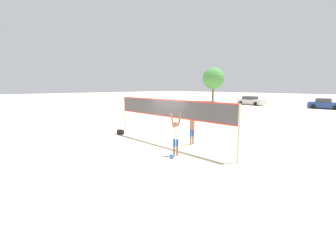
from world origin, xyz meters
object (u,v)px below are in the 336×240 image
Objects in this scene: volleyball_net at (168,111)px; volleyball at (172,156)px; player_spiker at (176,134)px; player_blocker at (192,125)px; gear_bag at (120,132)px; tree_left_cluster at (213,78)px; parked_car_near at (325,104)px; parked_car_mid at (251,101)px.

volleyball_net is 2.97m from volleyball.
player_spiker is 9.40× the size of volleyball.
player_blocker reaches higher than volleyball.
player_blocker reaches higher than gear_bag.
volleyball is at bearing -58.04° from tree_left_cluster.
tree_left_cluster is (-20.91, 33.52, 4.73)m from volleyball.
tree_left_cluster reaches higher than volleyball.
tree_left_cluster is at bearing 120.81° from volleyball_net.
volleyball_net is 4.09× the size of player_blocker.
volleyball is 39.79m from tree_left_cluster.
parked_car_near is at bearing 90.73° from volleyball.
tree_left_cluster is (-14.90, 32.38, 4.69)m from gear_bag.
gear_bag is 30.74m from parked_car_near.
parked_car_near reaches higher than gear_bag.
volleyball_net reaches higher than player_blocker.
volleyball_net is at bearing 140.08° from volleyball.
volleyball_net is at bearing 5.46° from gear_bag.
volleyball_net is 29.88m from parked_car_near.
parked_car_mid is (-5.00, 29.41, 0.52)m from gear_bag.
parked_car_mid is 0.69× the size of tree_left_cluster.
parked_car_near is at bearing 178.97° from player_blocker.
player_blocker is at bearing 110.34° from volleyball.
player_spiker is 2.26m from player_blocker.
volleyball_net is 39.58× the size of volleyball.
volleyball_net is 4.21× the size of player_spiker.
player_spiker is at bearing 20.62° from player_blocker.
player_spiker reaches higher than gear_bag.
volleyball is 31.37m from parked_car_near.
volleyball is (0.13, -0.37, -0.94)m from player_spiker.
player_blocker is 28.89m from parked_car_near.
player_blocker is 0.42× the size of parked_car_mid.
volleyball is (1.84, -1.54, -1.76)m from volleyball_net.
parked_car_mid is at bearing 19.83° from player_spiker.
player_spiker is 0.28× the size of tree_left_cluster.
volleyball is 0.05× the size of parked_car_near.
player_blocker is 37.11m from tree_left_cluster.
gear_bag is 0.07× the size of tree_left_cluster.
player_spiker is at bearing -60.68° from parked_car_mid.
volleyball_net is 1.53m from player_blocker.
gear_bag is at bearing -75.19° from player_blocker.
player_blocker is 4.28× the size of gear_bag.
player_spiker is at bearing 108.73° from volleyball.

